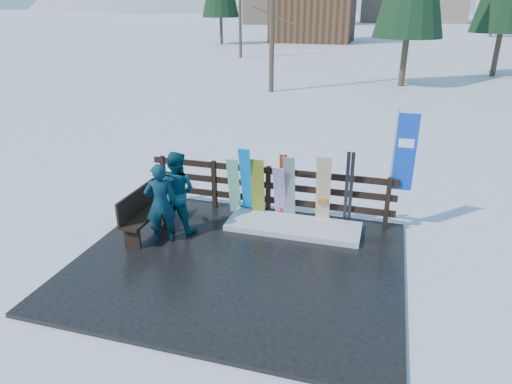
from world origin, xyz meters
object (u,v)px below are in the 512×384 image
(snowboard_5, at_px, (323,191))
(snowboard_4, at_px, (289,189))
(snowboard_1, at_px, (234,186))
(rental_flag, at_px, (402,157))
(bench, at_px, (143,211))
(person_back, at_px, (177,192))
(snowboard_2, at_px, (258,188))
(snowboard_3, at_px, (280,193))
(person_front, at_px, (160,204))
(snowboard_0, at_px, (246,182))

(snowboard_5, bearing_deg, snowboard_4, -180.00)
(snowboard_1, relative_size, rental_flag, 0.53)
(bench, bearing_deg, snowboard_4, 27.73)
(snowboard_5, height_order, person_back, person_back)
(snowboard_4, bearing_deg, snowboard_2, 180.00)
(snowboard_5, bearing_deg, snowboard_1, -180.00)
(snowboard_3, distance_m, snowboard_4, 0.24)
(bench, xyz_separation_m, person_front, (0.52, -0.18, 0.31))
(rental_flag, distance_m, person_back, 4.66)
(snowboard_1, xyz_separation_m, rental_flag, (3.51, 0.27, 0.93))
(bench, relative_size, person_front, 0.91)
(snowboard_4, distance_m, rental_flag, 2.42)
(bench, bearing_deg, snowboard_1, 44.16)
(bench, relative_size, snowboard_5, 0.93)
(bench, height_order, person_front, person_front)
(snowboard_2, height_order, person_back, person_back)
(snowboard_3, xyz_separation_m, snowboard_5, (0.95, 0.00, 0.15))
(bench, height_order, rental_flag, rental_flag)
(snowboard_0, bearing_deg, rental_flag, 4.80)
(snowboard_1, relative_size, snowboard_4, 0.89)
(snowboard_3, distance_m, person_front, 2.61)
(snowboard_1, bearing_deg, rental_flag, 4.39)
(snowboard_2, bearing_deg, snowboard_3, -0.00)
(bench, height_order, snowboard_4, snowboard_4)
(person_front, bearing_deg, rental_flag, 171.79)
(snowboard_0, distance_m, person_front, 2.07)
(snowboard_3, bearing_deg, rental_flag, 6.27)
(snowboard_4, height_order, person_back, person_back)
(snowboard_0, bearing_deg, person_front, -127.95)
(snowboard_0, xyz_separation_m, snowboard_1, (-0.30, 0.00, -0.14))
(snowboard_1, distance_m, rental_flag, 3.65)
(rental_flag, bearing_deg, snowboard_4, -173.15)
(person_front, xyz_separation_m, person_back, (0.10, 0.54, 0.05))
(snowboard_4, bearing_deg, person_front, -143.95)
(snowboard_0, height_order, snowboard_2, snowboard_0)
(bench, relative_size, person_back, 0.86)
(snowboard_0, height_order, person_front, person_front)
(snowboard_5, bearing_deg, snowboard_2, 180.00)
(snowboard_2, xyz_separation_m, snowboard_4, (0.71, -0.00, 0.07))
(bench, distance_m, rental_flag, 5.41)
(snowboard_3, height_order, snowboard_5, snowboard_5)
(snowboard_0, relative_size, snowboard_5, 1.04)
(snowboard_0, bearing_deg, person_back, -137.01)
(snowboard_4, relative_size, person_back, 0.88)
(snowboard_0, relative_size, snowboard_1, 1.23)
(snowboard_3, bearing_deg, snowboard_5, 0.00)
(bench, distance_m, person_back, 0.80)
(snowboard_4, bearing_deg, rental_flag, 6.85)
(snowboard_2, distance_m, person_front, 2.24)
(snowboard_1, xyz_separation_m, person_back, (-0.88, -1.09, 0.20))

